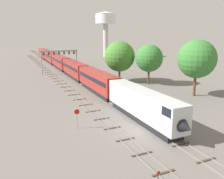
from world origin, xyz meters
name	(u,v)px	position (x,y,z in m)	size (l,w,h in m)	color
ground_plane	(141,129)	(0.00, 0.00, 0.00)	(400.00, 400.00, 0.00)	slate
track_main	(61,69)	(2.00, 60.00, 0.07)	(2.60, 200.00, 0.16)	slate
track_near	(57,80)	(-3.50, 40.00, 0.07)	(2.60, 160.00, 0.16)	slate
passenger_train	(66,65)	(2.00, 50.88, 2.61)	(3.04, 114.57, 4.80)	silver
signal_gantry	(59,56)	(-0.25, 50.82, 5.83)	(12.10, 0.49, 7.86)	#999BA0
water_tower	(106,21)	(33.60, 91.88, 18.85)	(10.69, 10.69, 23.66)	beige
stop_sign	(77,116)	(-8.00, 4.03, 1.87)	(0.76, 0.08, 2.88)	gray
trackside_tree_left	(149,58)	(17.11, 24.51, 6.76)	(6.98, 6.98, 10.27)	brown
trackside_tree_mid	(120,56)	(11.81, 30.87, 6.88)	(8.20, 8.20, 10.99)	brown
trackside_tree_right	(197,59)	(19.76, 10.80, 7.86)	(7.99, 7.99, 11.87)	brown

